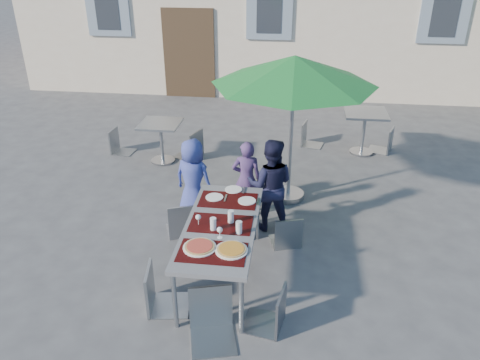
# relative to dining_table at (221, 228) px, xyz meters

# --- Properties ---
(ground) EXTENTS (90.00, 90.00, 0.00)m
(ground) POSITION_rel_dining_table_xyz_m (0.00, -0.22, -0.70)
(ground) COLOR #424245
(ground) RESTS_ON ground
(dining_table) EXTENTS (0.80, 1.85, 0.76)m
(dining_table) POSITION_rel_dining_table_xyz_m (0.00, 0.00, 0.00)
(dining_table) COLOR #4A4A4F
(dining_table) RESTS_ON ground
(pizza_near_left) EXTENTS (0.35, 0.35, 0.03)m
(pizza_near_left) POSITION_rel_dining_table_xyz_m (-0.14, -0.50, 0.07)
(pizza_near_left) COLOR white
(pizza_near_left) RESTS_ON dining_table
(pizza_near_right) EXTENTS (0.34, 0.34, 0.03)m
(pizza_near_right) POSITION_rel_dining_table_xyz_m (0.19, -0.50, 0.07)
(pizza_near_right) COLOR white
(pizza_near_right) RESTS_ON dining_table
(glassware) EXTENTS (0.54, 0.39, 0.15)m
(glassware) POSITION_rel_dining_table_xyz_m (0.05, -0.10, 0.13)
(glassware) COLOR silver
(glassware) RESTS_ON dining_table
(place_settings) EXTENTS (0.67, 0.49, 0.01)m
(place_settings) POSITION_rel_dining_table_xyz_m (0.03, 0.65, 0.06)
(place_settings) COLOR white
(place_settings) RESTS_ON dining_table
(child_0) EXTENTS (0.67, 0.54, 1.19)m
(child_0) POSITION_rel_dining_table_xyz_m (-0.63, 1.38, -0.10)
(child_0) COLOR #38449A
(child_0) RESTS_ON ground
(child_1) EXTENTS (0.43, 0.30, 1.15)m
(child_1) POSITION_rel_dining_table_xyz_m (0.12, 1.50, -0.12)
(child_1) COLOR #4A3267
(child_1) RESTS_ON ground
(child_2) EXTENTS (0.64, 0.37, 1.32)m
(child_2) POSITION_rel_dining_table_xyz_m (0.48, 1.19, -0.03)
(child_2) COLOR #161732
(child_2) RESTS_ON ground
(chair_0) EXTENTS (0.54, 0.54, 0.93)m
(chair_0) POSITION_rel_dining_table_xyz_m (-0.68, 0.85, -0.15)
(chair_0) COLOR gray
(chair_0) RESTS_ON ground
(chair_1) EXTENTS (0.52, 0.53, 0.95)m
(chair_1) POSITION_rel_dining_table_xyz_m (0.05, 0.94, -0.14)
(chair_1) COLOR gray
(chair_1) RESTS_ON ground
(chair_2) EXTENTS (0.46, 0.47, 0.84)m
(chair_2) POSITION_rel_dining_table_xyz_m (0.74, 0.76, -0.21)
(chair_2) COLOR gray
(chair_2) RESTS_ON ground
(chair_3) EXTENTS (0.49, 0.49, 0.96)m
(chair_3) POSITION_rel_dining_table_xyz_m (-0.59, -0.59, -0.13)
(chair_3) COLOR #939A9F
(chair_3) RESTS_ON ground
(chair_4) EXTENTS (0.46, 0.46, 0.88)m
(chair_4) POSITION_rel_dining_table_xyz_m (0.64, -0.74, -0.18)
(chair_4) COLOR gray
(chair_4) RESTS_ON ground
(chair_5) EXTENTS (0.55, 0.55, 1.01)m
(chair_5) POSITION_rel_dining_table_xyz_m (0.05, -0.92, -0.10)
(chair_5) COLOR gray
(chair_5) RESTS_ON ground
(patio_umbrella) EXTENTS (2.36, 2.36, 2.22)m
(patio_umbrella) POSITION_rel_dining_table_xyz_m (0.72, 2.08, 1.30)
(patio_umbrella) COLOR #999BA0
(patio_umbrella) RESTS_ON ground
(cafe_table_0) EXTENTS (0.70, 0.70, 0.75)m
(cafe_table_0) POSITION_rel_dining_table_xyz_m (-1.61, 3.16, -0.18)
(cafe_table_0) COLOR #999BA0
(cafe_table_0) RESTS_ON ground
(bg_chair_l_0) EXTENTS (0.41, 0.41, 0.86)m
(bg_chair_l_0) POSITION_rel_dining_table_xyz_m (-2.56, 3.49, -0.20)
(bg_chair_l_0) COLOR gray
(bg_chair_l_0) RESTS_ON ground
(bg_chair_r_0) EXTENTS (0.56, 0.55, 0.98)m
(bg_chair_r_0) POSITION_rel_dining_table_xyz_m (-1.11, 3.43, -0.12)
(bg_chair_r_0) COLOR gray
(bg_chair_r_0) RESTS_ON ground
(cafe_table_1) EXTENTS (0.77, 0.77, 0.82)m
(cafe_table_1) POSITION_rel_dining_table_xyz_m (2.04, 4.02, -0.10)
(cafe_table_1) COLOR #999BA0
(cafe_table_1) RESTS_ON ground
(bg_chair_l_1) EXTENTS (0.47, 0.46, 0.87)m
(bg_chair_l_1) POSITION_rel_dining_table_xyz_m (1.04, 4.31, -0.19)
(bg_chair_l_1) COLOR gray
(bg_chair_l_1) RESTS_ON ground
(bg_chair_r_1) EXTENTS (0.51, 0.51, 0.90)m
(bg_chair_r_1) POSITION_rel_dining_table_xyz_m (2.49, 4.16, -0.17)
(bg_chair_r_1) COLOR gray
(bg_chair_r_1) RESTS_ON ground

